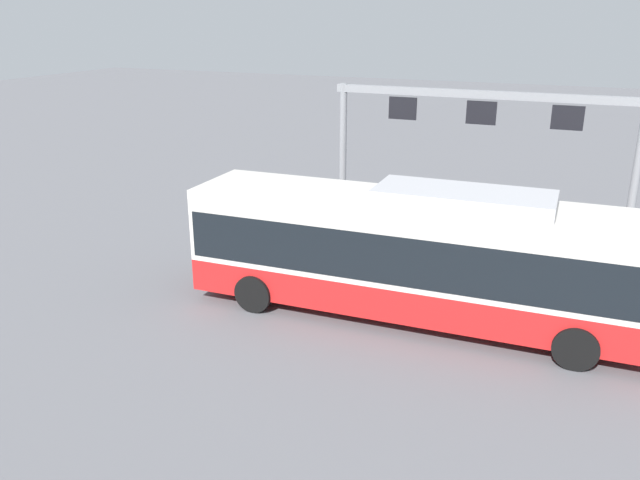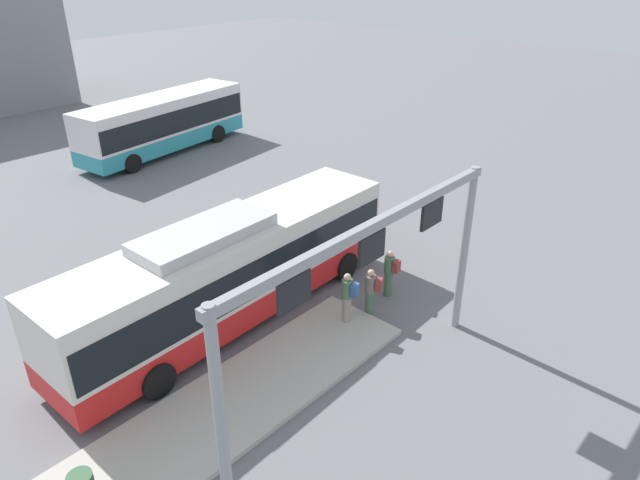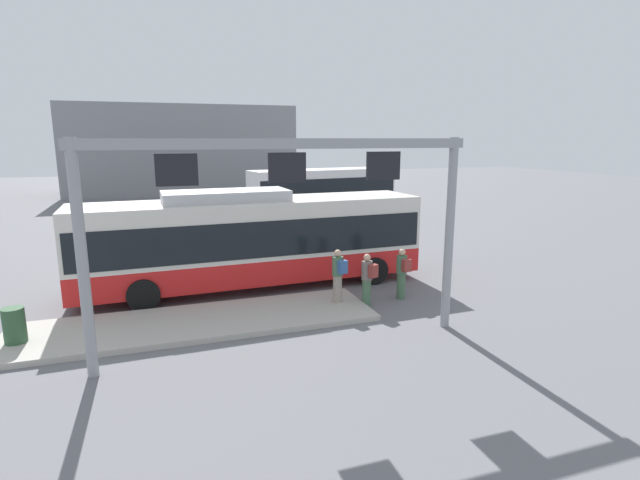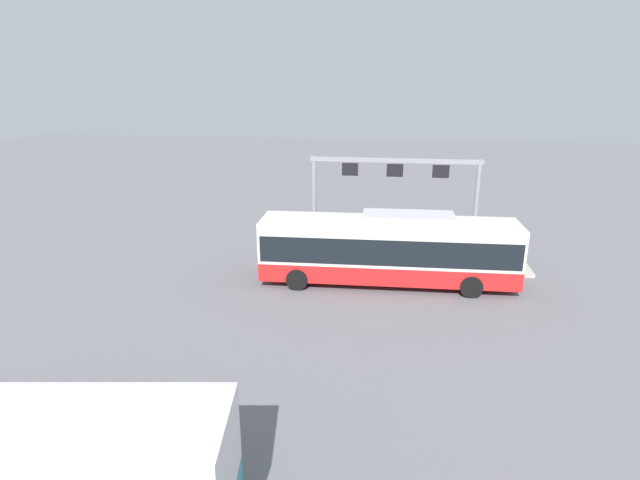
# 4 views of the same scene
# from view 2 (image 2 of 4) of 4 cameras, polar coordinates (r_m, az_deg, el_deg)

# --- Properties ---
(ground_plane) EXTENTS (120.00, 120.00, 0.00)m
(ground_plane) POSITION_cam_2_polar(r_m,az_deg,el_deg) (18.69, -8.39, -7.46)
(ground_plane) COLOR slate
(platform_curb) EXTENTS (10.00, 2.80, 0.16)m
(platform_curb) POSITION_cam_2_polar(r_m,az_deg,el_deg) (15.66, -7.32, -15.02)
(platform_curb) COLOR #B2ADA3
(platform_curb) RESTS_ON ground
(bus_main) EXTENTS (11.95, 2.95, 3.46)m
(bus_main) POSITION_cam_2_polar(r_m,az_deg,el_deg) (17.73, -8.80, -2.65)
(bus_main) COLOR red
(bus_main) RESTS_ON ground
(bus_background_left) EXTENTS (10.56, 3.91, 3.10)m
(bus_background_left) POSITION_cam_2_polar(r_m,az_deg,el_deg) (33.92, -15.29, 11.34)
(bus_background_left) COLOR teal
(bus_background_left) RESTS_ON ground
(person_boarding) EXTENTS (0.50, 0.60, 1.67)m
(person_boarding) POSITION_cam_2_polar(r_m,az_deg,el_deg) (18.12, 5.10, -5.10)
(person_boarding) COLOR #476B4C
(person_boarding) RESTS_ON ground
(person_waiting_near) EXTENTS (0.39, 0.56, 1.67)m
(person_waiting_near) POSITION_cam_2_polar(r_m,az_deg,el_deg) (19.21, 6.93, -3.18)
(person_waiting_near) COLOR #476B4C
(person_waiting_near) RESTS_ON ground
(person_waiting_mid) EXTENTS (0.42, 0.58, 1.67)m
(person_waiting_mid) POSITION_cam_2_polar(r_m,az_deg,el_deg) (17.54, 2.78, -5.59)
(person_waiting_mid) COLOR gray
(person_waiting_mid) RESTS_ON platform_curb
(platform_sign_gantry) EXTENTS (9.41, 0.24, 5.20)m
(platform_sign_gantry) POSITION_cam_2_polar(r_m,az_deg,el_deg) (13.30, 5.01, -3.59)
(platform_sign_gantry) COLOR gray
(platform_sign_gantry) RESTS_ON ground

